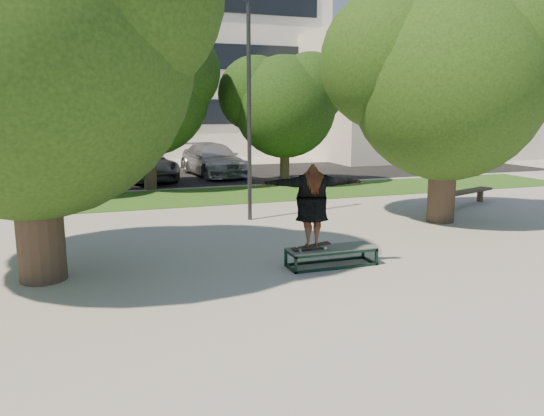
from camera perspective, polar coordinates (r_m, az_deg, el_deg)
name	(u,v)px	position (r m, az deg, el deg)	size (l,w,h in m)	color
ground	(276,273)	(10.32, 0.38, -6.96)	(120.00, 120.00, 0.00)	gray
grass_strip	(214,196)	(19.50, -6.23, 1.31)	(30.00, 4.00, 0.02)	#2B4E16
asphalt_strip	(162,177)	(25.67, -11.71, 3.34)	(40.00, 8.00, 0.01)	black
tree_left	(18,31)	(10.50, -25.61, 16.78)	(6.96, 5.95, 7.12)	#38281E
tree_right	(444,72)	(15.45, 18.00, 13.69)	(6.24, 5.33, 6.51)	#38281E
bg_tree_mid	(144,86)	(21.49, -13.59, 12.65)	(5.76, 4.92, 6.24)	#38281E
bg_tree_right	(283,100)	(22.24, 1.17, 11.49)	(5.04, 4.31, 5.43)	#38281E
lamppost	(249,108)	(14.91, -2.48, 10.69)	(0.25, 0.15, 6.11)	#2D2D30
office_building	(99,41)	(41.56, -18.08, 16.74)	(30.00, 14.12, 16.00)	silver
side_building	(417,97)	(37.85, 15.35, 11.47)	(15.00, 10.00, 8.00)	beige
grind_box	(331,257)	(10.77, 6.39, -5.21)	(1.80, 0.60, 0.38)	black
skater_rig	(312,205)	(10.36, 4.32, 0.30)	(2.07, 0.98, 1.71)	white
bench	(462,193)	(18.57, 19.80, 1.50)	(3.03, 1.44, 0.47)	#493E2C
car_silver_a	(4,173)	(23.27, -26.89, 3.39)	(1.61, 4.01, 1.37)	#A4A4A8
car_dark	(137,163)	(25.76, -14.29, 4.69)	(1.37, 3.93, 1.30)	black
car_grey	(145,165)	(24.52, -13.54, 4.55)	(2.29, 4.98, 1.38)	slate
car_silver_b	(213,160)	(25.64, -6.33, 5.17)	(2.12, 5.21, 1.51)	#A6A6AB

